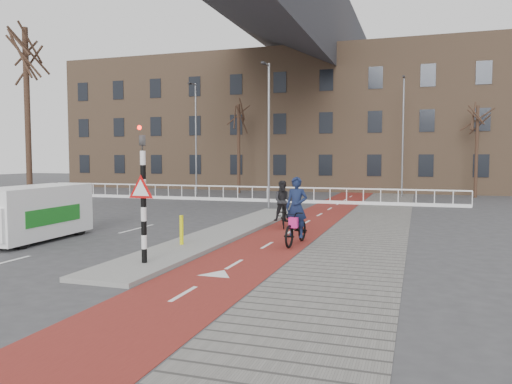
% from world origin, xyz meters
% --- Properties ---
extents(ground, '(120.00, 120.00, 0.00)m').
position_xyz_m(ground, '(0.00, 0.00, 0.00)').
color(ground, '#38383A').
rests_on(ground, ground).
extents(bike_lane, '(2.50, 60.00, 0.01)m').
position_xyz_m(bike_lane, '(1.50, 10.00, 0.01)').
color(bike_lane, maroon).
rests_on(bike_lane, ground).
extents(sidewalk, '(3.00, 60.00, 0.01)m').
position_xyz_m(sidewalk, '(4.30, 10.00, 0.01)').
color(sidewalk, slate).
rests_on(sidewalk, ground).
extents(curb_island, '(1.80, 16.00, 0.12)m').
position_xyz_m(curb_island, '(-0.70, 4.00, 0.06)').
color(curb_island, gray).
rests_on(curb_island, ground).
extents(traffic_signal, '(0.80, 0.80, 3.68)m').
position_xyz_m(traffic_signal, '(-0.60, -2.02, 1.99)').
color(traffic_signal, black).
rests_on(traffic_signal, curb_island).
extents(bollard, '(0.12, 0.12, 0.91)m').
position_xyz_m(bollard, '(-0.90, 0.73, 0.58)').
color(bollard, yellow).
rests_on(bollard, curb_island).
extents(cyclist_near, '(0.87, 2.18, 2.20)m').
position_xyz_m(cyclist_near, '(2.37, 2.42, 0.75)').
color(cyclist_near, black).
rests_on(cyclist_near, bike_lane).
extents(cyclist_far, '(0.97, 1.82, 1.89)m').
position_xyz_m(cyclist_far, '(0.94, 6.14, 0.79)').
color(cyclist_far, black).
rests_on(cyclist_far, bike_lane).
extents(van, '(1.91, 4.37, 1.85)m').
position_xyz_m(van, '(-6.35, 0.48, 0.97)').
color(van, white).
rests_on(van, ground).
extents(railing, '(28.00, 0.10, 0.99)m').
position_xyz_m(railing, '(-5.00, 17.00, 0.31)').
color(railing, silver).
rests_on(railing, ground).
extents(townhouse_row, '(46.00, 10.00, 15.90)m').
position_xyz_m(townhouse_row, '(-3.00, 32.00, 7.81)').
color(townhouse_row, '#7F6047').
rests_on(townhouse_row, ground).
extents(tree_left, '(0.26, 0.26, 8.68)m').
position_xyz_m(tree_left, '(-10.92, 5.35, 4.34)').
color(tree_left, '#301D15').
rests_on(tree_left, ground).
extents(tree_mid, '(0.26, 0.26, 7.00)m').
position_xyz_m(tree_mid, '(-7.47, 23.99, 3.50)').
color(tree_mid, '#301D15').
rests_on(tree_mid, ground).
extents(tree_right, '(0.23, 0.23, 6.42)m').
position_xyz_m(tree_right, '(9.93, 24.77, 3.21)').
color(tree_right, '#301D15').
rests_on(tree_right, ground).
extents(streetlight_near, '(0.12, 0.12, 7.86)m').
position_xyz_m(streetlight_near, '(-1.66, 12.83, 3.93)').
color(streetlight_near, slate).
rests_on(streetlight_near, ground).
extents(streetlight_left, '(0.12, 0.12, 8.35)m').
position_xyz_m(streetlight_left, '(-9.91, 21.29, 4.17)').
color(streetlight_left, slate).
rests_on(streetlight_left, ground).
extents(streetlight_right, '(0.12, 0.12, 8.55)m').
position_xyz_m(streetlight_right, '(4.99, 24.12, 4.27)').
color(streetlight_right, slate).
rests_on(streetlight_right, ground).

